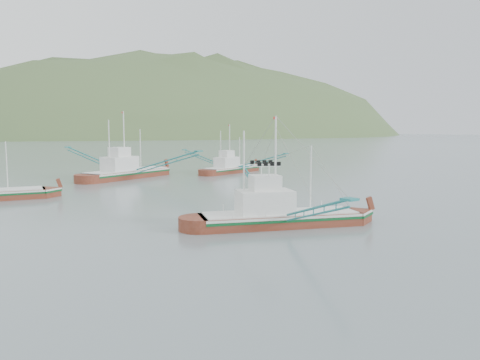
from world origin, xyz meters
TOP-DOWN VIEW (x-y plane):
  - ground at (0.00, 0.00)m, footprint 1200.00×1200.00m
  - main_boat at (-0.32, 0.40)m, footprint 13.23×22.33m
  - bg_boat_right at (23.45, 39.84)m, footprint 12.99×22.23m
  - bg_boat_far at (4.89, 42.22)m, footprint 15.86×26.82m
  - headland_right at (240.00, 430.00)m, footprint 684.00×432.00m

SIDE VIEW (x-z plane):
  - ground at x=0.00m, z-range 0.00..0.00m
  - headland_right at x=240.00m, z-range -153.00..153.00m
  - bg_boat_right at x=23.45m, z-range -2.87..6.34m
  - main_boat at x=-0.32m, z-range -2.80..6.66m
  - bg_boat_far at x=4.89m, z-range -3.40..7.92m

